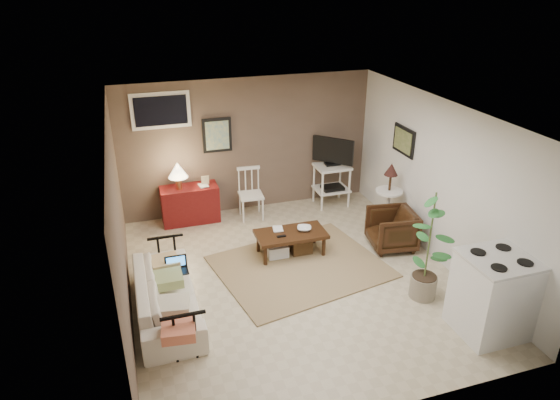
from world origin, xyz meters
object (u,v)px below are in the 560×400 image
object	(u,v)px
red_console	(189,201)
tv_stand	(332,170)
sofa	(166,289)
stove	(493,295)
coffee_table	(290,242)
spindle_chair	(251,195)
armchair	(392,228)
potted_plant	(429,243)
side_table	(389,189)

from	to	relation	value
red_console	tv_stand	bearing A→B (deg)	-2.25
sofa	stove	bearing A→B (deg)	-112.35
coffee_table	stove	xyz separation A→B (m)	(1.72, -2.42, 0.29)
tv_stand	stove	xyz separation A→B (m)	(0.40, -3.92, -0.17)
spindle_chair	coffee_table	bearing A→B (deg)	-80.37
coffee_table	armchair	xyz separation A→B (m)	(1.60, -0.26, 0.12)
potted_plant	sofa	bearing A→B (deg)	168.60
tv_stand	sofa	bearing A→B (deg)	-143.72
potted_plant	stove	distance (m)	0.98
coffee_table	red_console	bearing A→B (deg)	129.24
red_console	armchair	size ratio (longest dim) A/B	1.63
spindle_chair	tv_stand	bearing A→B (deg)	1.89
spindle_chair	stove	size ratio (longest dim) A/B	0.86
side_table	armchair	distance (m)	0.73
coffee_table	armchair	bearing A→B (deg)	-9.34
armchair	potted_plant	bearing A→B (deg)	-2.14
potted_plant	red_console	bearing A→B (deg)	129.89
sofa	red_console	xyz separation A→B (m)	(0.66, 2.51, 0.02)
side_table	red_console	bearing A→B (deg)	157.47
coffee_table	spindle_chair	world-z (taller)	spindle_chair
armchair	tv_stand	bearing A→B (deg)	-162.52
tv_stand	potted_plant	distance (m)	3.08
coffee_table	sofa	distance (m)	2.17
coffee_table	side_table	world-z (taller)	side_table
red_console	sofa	bearing A→B (deg)	-104.62
armchair	red_console	bearing A→B (deg)	-114.23
spindle_chair	potted_plant	xyz separation A→B (m)	(1.60, -3.03, 0.41)
red_console	stove	distance (m)	5.04
stove	armchair	bearing A→B (deg)	93.29
coffee_table	potted_plant	bearing A→B (deg)	-49.45
spindle_chair	side_table	distance (m)	2.39
tv_stand	stove	size ratio (longest dim) A/B	1.25
potted_plant	tv_stand	bearing A→B (deg)	90.61
red_console	stove	bearing A→B (deg)	-53.04
armchair	potted_plant	size ratio (longest dim) A/B	0.44
tv_stand	potted_plant	world-z (taller)	potted_plant
tv_stand	potted_plant	xyz separation A→B (m)	(0.03, -3.08, 0.14)
red_console	tv_stand	distance (m)	2.64
armchair	spindle_chair	bearing A→B (deg)	-124.41
coffee_table	stove	distance (m)	2.99
side_table	potted_plant	world-z (taller)	potted_plant
coffee_table	red_console	distance (m)	2.08
sofa	stove	xyz separation A→B (m)	(3.69, -1.51, 0.15)
red_console	spindle_chair	xyz separation A→B (m)	(1.06, -0.15, 0.03)
spindle_chair	stove	bearing A→B (deg)	-63.08
stove	spindle_chair	bearing A→B (deg)	116.92
tv_stand	side_table	xyz separation A→B (m)	(0.51, -1.20, 0.05)
armchair	potted_plant	distance (m)	1.42
sofa	spindle_chair	distance (m)	2.92
sofa	spindle_chair	bearing A→B (deg)	-36.10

